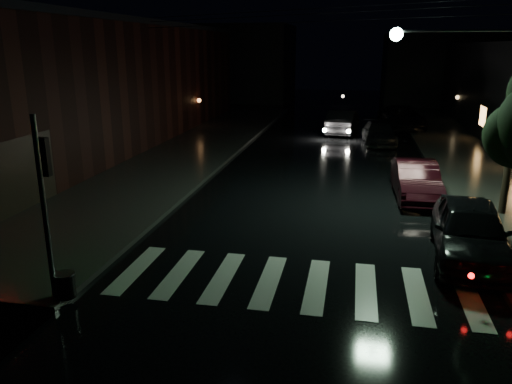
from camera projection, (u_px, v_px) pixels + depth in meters
The scene contains 14 objects.
ground at pixel (172, 282), 12.59m from camera, with size 120.00×120.00×0.00m, color black.
sidewalk_left at pixel (176, 156), 26.69m from camera, with size 6.00×44.00×0.15m, color #282826.
sidewalk_right at pixel (473, 169), 23.88m from camera, with size 4.00×44.00×0.15m, color #282826.
building_left at pixel (71, 86), 28.93m from camera, with size 10.00×36.00×7.00m, color black.
building_far_left at pixel (228, 63), 55.72m from camera, with size 14.00×10.00×8.00m, color black.
building_far_right at pixel (454, 69), 51.36m from camera, with size 14.00×10.00×7.00m, color black.
crosswalk at pixel (293, 283), 12.50m from camera, with size 9.00×3.00×0.01m, color beige.
signal_pole_corner at pixel (55, 239), 11.19m from camera, with size 0.68×0.61×4.20m.
utility_pole at pixel (498, 82), 16.24m from camera, with size 4.92×0.44×8.00m.
parked_car_a at pixel (470, 231), 13.77m from camera, with size 1.93×4.81×1.64m, color black.
parked_car_b at pixel (416, 180), 19.34m from camera, with size 1.54×4.41×1.45m, color black.
parked_car_c at pixel (379, 133), 30.43m from camera, with size 1.83×4.49×1.30m, color black.
parked_car_d at pixel (402, 118), 35.86m from camera, with size 2.70×5.85×1.63m, color black.
oncoming_car at pixel (343, 122), 33.84m from camera, with size 1.73×4.97×1.64m, color black.
Camera 1 is at (4.32, -10.82, 5.70)m, focal length 35.00 mm.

